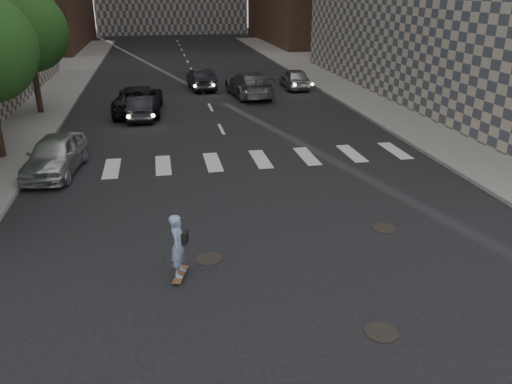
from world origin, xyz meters
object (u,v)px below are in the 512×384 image
skateboarder (179,245)px  traffic_car_e (201,79)px  traffic_car_a (142,107)px  traffic_car_d (295,78)px  traffic_car_c (139,99)px  tree_c (28,27)px  traffic_car_b (249,84)px  silver_sedan (55,155)px

skateboarder → traffic_car_e: (2.77, 24.32, -0.19)m
traffic_car_a → traffic_car_d: (10.42, 6.85, 0.05)m
skateboarder → traffic_car_c: skateboarder is taller
tree_c → traffic_car_c: size_ratio=1.22×
tree_c → traffic_car_d: (15.95, 4.73, -3.96)m
traffic_car_a → traffic_car_b: bearing=-142.6°
tree_c → traffic_car_a: 7.15m
tree_c → silver_sedan: bearing=-76.5°
traffic_car_b → traffic_car_e: (-2.84, 3.01, -0.09)m
tree_c → traffic_car_c: tree_c is taller
traffic_car_e → skateboarder: bearing=78.5°
traffic_car_a → traffic_car_d: traffic_car_d is taller
silver_sedan → traffic_car_c: bearing=80.7°
silver_sedan → traffic_car_b: traffic_car_b is taller
skateboarder → tree_c: bearing=127.5°
traffic_car_d → skateboarder: bearing=71.6°
silver_sedan → traffic_car_b: size_ratio=0.78×
silver_sedan → traffic_car_e: (7.00, 15.87, -0.02)m
traffic_car_c → traffic_car_d: (10.60, 5.34, -0.06)m
traffic_car_a → traffic_car_b: traffic_car_b is taller
tree_c → silver_sedan: 11.23m
silver_sedan → traffic_car_c: (2.90, 9.63, 0.03)m
skateboarder → traffic_car_e: bearing=101.3°
tree_c → traffic_car_c: 6.65m
traffic_car_b → traffic_car_c: traffic_car_b is taller
silver_sedan → traffic_car_d: silver_sedan is taller
traffic_car_b → traffic_car_e: bearing=-51.9°
tree_c → silver_sedan: tree_c is taller
traffic_car_c → traffic_car_e: bearing=-119.8°
silver_sedan → traffic_car_d: 20.16m
skateboarder → silver_sedan: 9.45m
tree_c → silver_sedan: (2.45, -10.24, -3.92)m
skateboarder → traffic_car_b: (5.61, 21.31, -0.10)m
traffic_car_b → traffic_car_d: (3.66, 2.11, -0.10)m
tree_c → traffic_car_c: bearing=-6.5°
skateboarder → traffic_car_a: (-1.15, 16.57, -0.25)m
silver_sedan → traffic_car_a: size_ratio=1.10×
tree_c → traffic_car_a: tree_c is taller
traffic_car_e → silver_sedan: bearing=61.2°
traffic_car_c → traffic_car_d: 11.87m
silver_sedan → traffic_car_c: size_ratio=0.78×
tree_c → skateboarder: size_ratio=3.91×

